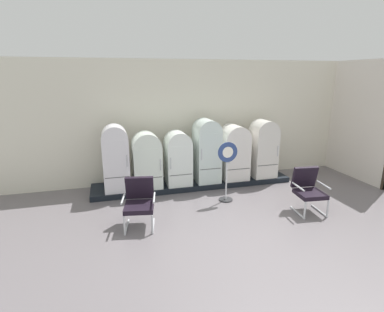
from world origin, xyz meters
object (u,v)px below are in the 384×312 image
Objects in this scene: armchair_right at (308,188)px; refrigerator_5 at (263,147)px; refrigerator_3 at (207,149)px; refrigerator_1 at (147,159)px; sign_stand at (227,172)px; refrigerator_4 at (234,151)px; refrigerator_2 at (178,157)px; armchair_left at (139,201)px; refrigerator_0 at (116,156)px.

refrigerator_5 is at bearing 89.93° from armchair_right.
refrigerator_3 is at bearing 127.72° from armchair_right.
refrigerator_1 is 0.98× the size of sign_stand.
armchair_right is (0.84, -2.07, -0.38)m from refrigerator_4.
refrigerator_3 is (0.78, 0.05, 0.15)m from refrigerator_2.
refrigerator_3 is at bearing 96.79° from sign_stand.
refrigerator_3 is (1.56, 0.04, 0.15)m from refrigerator_1.
sign_stand is at bearing -31.99° from refrigerator_1.
armchair_right is 0.68× the size of sign_stand.
armchair_left is (-2.71, -1.76, -0.38)m from refrigerator_4.
refrigerator_2 is 3.15m from armchair_right.
refrigerator_0 is 1.83m from armchair_left.
armchair_left is (-0.38, -1.73, -0.34)m from refrigerator_1.
refrigerator_1 is at bearing 77.61° from armchair_left.
refrigerator_4 is at bearing -0.30° from refrigerator_3.
refrigerator_2 is 1.40m from sign_stand.
refrigerator_2 reaches higher than sign_stand.
refrigerator_0 is 1.13× the size of sign_stand.
refrigerator_1 is 0.95× the size of refrigerator_4.
refrigerator_2 is at bearing 130.75° from sign_stand.
armchair_left is at bearing -154.06° from refrigerator_5.
armchair_left and armchair_right have the same top height.
refrigerator_3 is at bearing 179.70° from refrigerator_4.
refrigerator_1 is at bearing 179.99° from refrigerator_5.
refrigerator_4 is (2.33, 0.04, 0.04)m from refrigerator_1.
refrigerator_5 is 1.64× the size of armchair_left.
refrigerator_5 reaches higher than sign_stand.
refrigerator_4 reaches higher than armchair_left.
refrigerator_5 is (3.91, -0.01, -0.02)m from refrigerator_0.
refrigerator_4 is at bearing 111.99° from armchair_right.
sign_stand is at bearing -83.21° from refrigerator_3.
refrigerator_2 is 0.84× the size of refrigerator_3.
armchair_right is (-0.00, -2.04, -0.45)m from refrigerator_5.
refrigerator_4 is (3.07, 0.03, -0.08)m from refrigerator_0.
armchair_left is (0.36, -1.74, -0.47)m from refrigerator_0.
refrigerator_0 is 1.68× the size of armchair_right.
refrigerator_2 is 2.11m from armchair_left.
refrigerator_4 is 2.27m from armchair_right.
refrigerator_5 reaches higher than armchair_left.
armchair_right is at bearing -4.97° from armchair_left.
armchair_right is at bearing -68.01° from refrigerator_4.
sign_stand reaches higher than armchair_left.
refrigerator_2 is 1.55m from refrigerator_4.
armchair_left is at bearing 175.03° from armchair_right.
refrigerator_0 is 1.68× the size of armchair_left.
refrigerator_0 is at bearing 179.87° from refrigerator_5.
refrigerator_2 is at bearing -0.36° from refrigerator_1.
sign_stand is at bearing -49.25° from refrigerator_2.
refrigerator_2 reaches higher than armchair_left.
refrigerator_0 is at bearing 179.50° from refrigerator_2.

